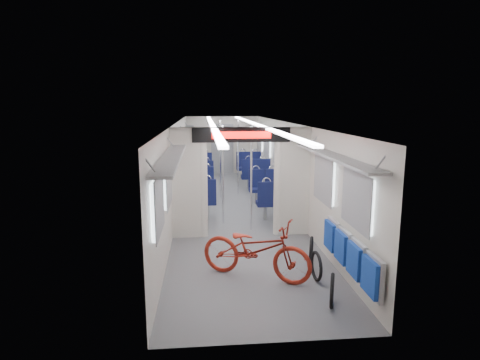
{
  "coord_description": "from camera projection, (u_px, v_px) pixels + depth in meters",
  "views": [
    {
      "loc": [
        -0.78,
        -10.21,
        2.75
      ],
      "look_at": [
        0.0,
        -1.78,
        1.16
      ],
      "focal_mm": 30.0,
      "sensor_mm": 36.0,
      "label": 1
    }
  ],
  "objects": [
    {
      "name": "carriage",
      "position": [
        234.0,
        155.0,
        10.04
      ],
      "size": [
        12.0,
        12.02,
        2.31
      ],
      "color": "#515456",
      "rests_on": "ground"
    },
    {
      "name": "bicycle",
      "position": [
        256.0,
        249.0,
        6.39
      ],
      "size": [
        1.93,
        1.44,
        0.97
      ],
      "primitive_type": "imported",
      "rotation": [
        0.0,
        0.0,
        1.08
      ],
      "color": "maroon",
      "rests_on": "ground"
    },
    {
      "name": "flip_bench",
      "position": [
        349.0,
        253.0,
        5.94
      ],
      "size": [
        0.12,
        2.13,
        0.55
      ],
      "color": "gray",
      "rests_on": "carriage"
    },
    {
      "name": "bike_hoop_a",
      "position": [
        332.0,
        292.0,
        5.49
      ],
      "size": [
        0.21,
        0.48,
        0.49
      ],
      "primitive_type": "torus",
      "rotation": [
        1.57,
        0.0,
        1.22
      ],
      "color": "black",
      "rests_on": "ground"
    },
    {
      "name": "bike_hoop_b",
      "position": [
        316.0,
        268.0,
        6.34
      ],
      "size": [
        0.08,
        0.48,
        0.48
      ],
      "primitive_type": "torus",
      "rotation": [
        1.57,
        0.0,
        1.63
      ],
      "color": "black",
      "rests_on": "ground"
    },
    {
      "name": "bike_hoop_c",
      "position": [
        311.0,
        252.0,
        6.98
      ],
      "size": [
        0.21,
        0.49,
        0.5
      ],
      "primitive_type": "torus",
      "rotation": [
        1.57,
        0.0,
        1.25
      ],
      "color": "black",
      "rests_on": "ground"
    },
    {
      "name": "seat_bay_near_left",
      "position": [
        198.0,
        189.0,
        10.64
      ],
      "size": [
        0.91,
        2.08,
        1.1
      ],
      "color": "#0C1138",
      "rests_on": "ground"
    },
    {
      "name": "seat_bay_near_right",
      "position": [
        270.0,
        191.0,
        10.47
      ],
      "size": [
        0.89,
        1.97,
        1.07
      ],
      "color": "#0C1138",
      "rests_on": "ground"
    },
    {
      "name": "seat_bay_far_left",
      "position": [
        199.0,
        170.0,
        13.6
      ],
      "size": [
        0.95,
        2.26,
        1.16
      ],
      "color": "#0C1138",
      "rests_on": "ground"
    },
    {
      "name": "seat_bay_far_right",
      "position": [
        252.0,
        168.0,
        14.12
      ],
      "size": [
        0.93,
        2.18,
        1.13
      ],
      "color": "#0C1138",
      "rests_on": "ground"
    },
    {
      "name": "stanchion_near_left",
      "position": [
        223.0,
        175.0,
        9.24
      ],
      "size": [
        0.04,
        0.04,
        2.3
      ],
      "primitive_type": "cylinder",
      "color": "silver",
      "rests_on": "ground"
    },
    {
      "name": "stanchion_near_right",
      "position": [
        251.0,
        179.0,
        8.76
      ],
      "size": [
        0.04,
        0.04,
        2.3
      ],
      "primitive_type": "cylinder",
      "color": "silver",
      "rests_on": "ground"
    },
    {
      "name": "stanchion_far_left",
      "position": [
        220.0,
        160.0,
        11.9
      ],
      "size": [
        0.04,
        0.04,
        2.3
      ],
      "primitive_type": "cylinder",
      "color": "silver",
      "rests_on": "ground"
    },
    {
      "name": "stanchion_far_right",
      "position": [
        238.0,
        158.0,
        12.3
      ],
      "size": [
        0.04,
        0.04,
        2.3
      ],
      "primitive_type": "cylinder",
      "color": "silver",
      "rests_on": "ground"
    }
  ]
}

